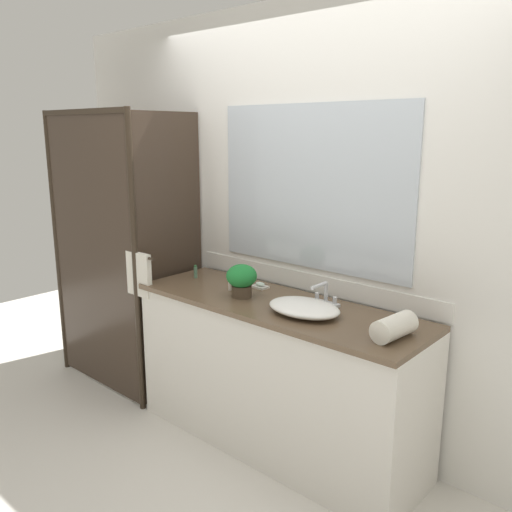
% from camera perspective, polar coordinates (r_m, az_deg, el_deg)
% --- Properties ---
extents(ground_plane, '(8.00, 8.00, 0.00)m').
position_cam_1_polar(ground_plane, '(3.45, 1.98, -19.36)').
color(ground_plane, silver).
extents(wall_back_with_mirror, '(4.40, 0.06, 2.60)m').
position_cam_1_polar(wall_back_with_mirror, '(3.23, 6.07, 3.33)').
color(wall_back_with_mirror, silver).
rests_on(wall_back_with_mirror, ground_plane).
extents(vanity_cabinet, '(1.80, 0.58, 0.90)m').
position_cam_1_polar(vanity_cabinet, '(3.23, 2.16, -12.54)').
color(vanity_cabinet, silver).
rests_on(vanity_cabinet, ground_plane).
extents(shower_enclosure, '(1.20, 0.59, 2.00)m').
position_cam_1_polar(shower_enclosure, '(3.83, -14.64, 0.26)').
color(shower_enclosure, '#2D2319').
rests_on(shower_enclosure, ground_plane).
extents(sink_basin, '(0.42, 0.30, 0.07)m').
position_cam_1_polar(sink_basin, '(2.87, 5.15, -5.51)').
color(sink_basin, white).
rests_on(sink_basin, vanity_cabinet).
extents(faucet, '(0.17, 0.16, 0.14)m').
position_cam_1_polar(faucet, '(3.02, 7.33, -4.38)').
color(faucet, silver).
rests_on(faucet, vanity_cabinet).
extents(potted_plant, '(0.18, 0.18, 0.20)m').
position_cam_1_polar(potted_plant, '(3.13, -1.55, -2.44)').
color(potted_plant, '#473828').
rests_on(potted_plant, vanity_cabinet).
extents(soap_dish, '(0.10, 0.07, 0.04)m').
position_cam_1_polar(soap_dish, '(3.33, 0.43, -3.17)').
color(soap_dish, silver).
rests_on(soap_dish, vanity_cabinet).
extents(amenity_bottle_lotion, '(0.02, 0.02, 0.09)m').
position_cam_1_polar(amenity_bottle_lotion, '(3.57, -6.47, -1.69)').
color(amenity_bottle_lotion, '#4C7056').
rests_on(amenity_bottle_lotion, vanity_cabinet).
extents(amenity_bottle_shampoo, '(0.03, 0.03, 0.09)m').
position_cam_1_polar(amenity_bottle_shampoo, '(3.28, -2.75, -2.95)').
color(amenity_bottle_shampoo, silver).
rests_on(amenity_bottle_shampoo, vanity_cabinet).
extents(rolled_towel_near_edge, '(0.14, 0.25, 0.11)m').
position_cam_1_polar(rolled_towel_near_edge, '(2.61, 14.55, -7.35)').
color(rolled_towel_near_edge, silver).
rests_on(rolled_towel_near_edge, vanity_cabinet).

